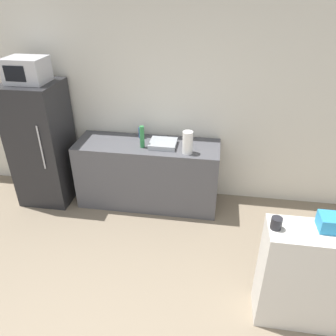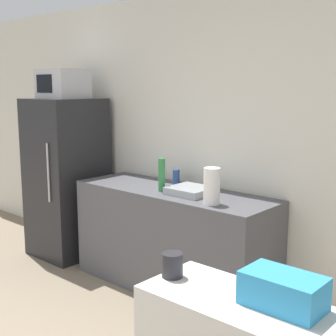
# 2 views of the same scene
# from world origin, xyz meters

# --- Properties ---
(wall_back) EXTENTS (8.00, 0.06, 2.60)m
(wall_back) POSITION_xyz_m (0.00, 2.94, 1.30)
(wall_back) COLOR silver
(wall_back) RESTS_ON ground_plane
(refrigerator) EXTENTS (0.67, 0.69, 1.65)m
(refrigerator) POSITION_xyz_m (-1.33, 2.51, 0.83)
(refrigerator) COLOR #232326
(refrigerator) RESTS_ON ground_plane
(microwave) EXTENTS (0.46, 0.38, 0.30)m
(microwave) POSITION_xyz_m (-1.33, 2.51, 1.80)
(microwave) COLOR #BCBCC1
(microwave) RESTS_ON refrigerator
(counter) EXTENTS (1.87, 0.62, 0.89)m
(counter) POSITION_xyz_m (0.09, 2.59, 0.45)
(counter) COLOR #4C4C51
(counter) RESTS_ON ground_plane
(sink_basin) EXTENTS (0.34, 0.32, 0.06)m
(sink_basin) POSITION_xyz_m (0.30, 2.57, 0.92)
(sink_basin) COLOR #9EA3A8
(sink_basin) RESTS_ON counter
(bottle_tall) EXTENTS (0.06, 0.06, 0.28)m
(bottle_tall) POSITION_xyz_m (0.05, 2.49, 1.04)
(bottle_tall) COLOR #2D7F42
(bottle_tall) RESTS_ON counter
(bottle_short) EXTENTS (0.06, 0.06, 0.14)m
(bottle_short) POSITION_xyz_m (-0.03, 2.77, 0.96)
(bottle_short) COLOR #2D4C8C
(bottle_short) RESTS_ON counter
(basket) EXTENTS (0.28, 0.17, 0.12)m
(basket) POSITION_xyz_m (1.95, 1.05, 1.07)
(basket) COLOR #2D8EC6
(basket) RESTS_ON shelf_cabinet
(jar) EXTENTS (0.09, 0.09, 0.10)m
(jar) POSITION_xyz_m (1.48, 0.99, 1.06)
(jar) COLOR #232328
(jar) RESTS_ON shelf_cabinet
(paper_towel_roll) EXTENTS (0.12, 0.12, 0.28)m
(paper_towel_roll) POSITION_xyz_m (0.63, 2.42, 1.03)
(paper_towel_roll) COLOR white
(paper_towel_roll) RESTS_ON counter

